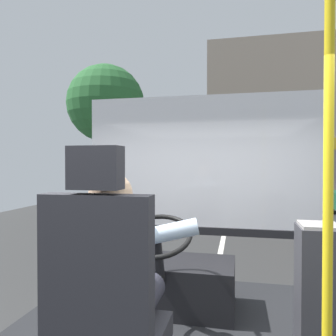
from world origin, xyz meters
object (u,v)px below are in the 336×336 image
object	(u,v)px
bus_driver	(115,270)
fare_box	(319,291)
steering_console	(168,282)
driver_seat	(106,315)
handrail_pole	(328,197)

from	to	relation	value
bus_driver	fare_box	world-z (taller)	bus_driver
steering_console	bus_driver	bearing A→B (deg)	-90.00
steering_console	driver_seat	bearing A→B (deg)	-90.00
driver_seat	handrail_pole	bearing A→B (deg)	12.88
steering_console	fare_box	world-z (taller)	fare_box
bus_driver	handrail_pole	size ratio (longest dim) A/B	0.36
bus_driver	driver_seat	bearing A→B (deg)	-90.00
steering_console	fare_box	distance (m)	1.20
bus_driver	fare_box	size ratio (longest dim) A/B	0.90
bus_driver	steering_console	world-z (taller)	bus_driver
driver_seat	handrail_pole	world-z (taller)	handrail_pole
handrail_pole	fare_box	bearing A→B (deg)	80.29
driver_seat	fare_box	size ratio (longest dim) A/B	1.53
driver_seat	steering_console	size ratio (longest dim) A/B	1.19
fare_box	steering_console	bearing A→B (deg)	155.73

